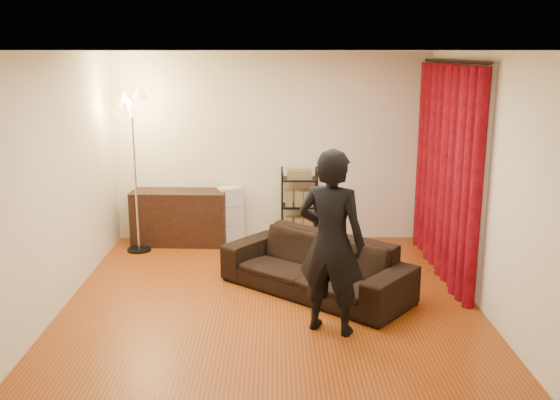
{
  "coord_description": "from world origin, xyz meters",
  "views": [
    {
      "loc": [
        0.04,
        -6.37,
        2.69
      ],
      "look_at": [
        0.1,
        0.3,
        1.1
      ],
      "focal_mm": 40.0,
      "sensor_mm": 36.0,
      "label": 1
    }
  ],
  "objects_px": {
    "media_cabinet": "(180,217)",
    "floor_lamp": "(135,173)",
    "storage_boxes": "(230,215)",
    "wire_shelf": "(299,206)",
    "person": "(331,242)",
    "sofa": "(316,266)"
  },
  "relations": [
    {
      "from": "sofa",
      "to": "floor_lamp",
      "type": "relative_size",
      "value": 1.0
    },
    {
      "from": "media_cabinet",
      "to": "sofa",
      "type": "bearing_deg",
      "value": -43.04
    },
    {
      "from": "wire_shelf",
      "to": "floor_lamp",
      "type": "bearing_deg",
      "value": -163.21
    },
    {
      "from": "media_cabinet",
      "to": "floor_lamp",
      "type": "distance_m",
      "value": 0.95
    },
    {
      "from": "person",
      "to": "storage_boxes",
      "type": "height_order",
      "value": "person"
    },
    {
      "from": "person",
      "to": "storage_boxes",
      "type": "relative_size",
      "value": 2.24
    },
    {
      "from": "wire_shelf",
      "to": "floor_lamp",
      "type": "distance_m",
      "value": 2.33
    },
    {
      "from": "wire_shelf",
      "to": "person",
      "type": "bearing_deg",
      "value": -79.17
    },
    {
      "from": "media_cabinet",
      "to": "wire_shelf",
      "type": "relative_size",
      "value": 1.23
    },
    {
      "from": "floor_lamp",
      "to": "media_cabinet",
      "type": "bearing_deg",
      "value": 32.04
    },
    {
      "from": "media_cabinet",
      "to": "wire_shelf",
      "type": "distance_m",
      "value": 1.71
    },
    {
      "from": "storage_boxes",
      "to": "floor_lamp",
      "type": "relative_size",
      "value": 0.37
    },
    {
      "from": "media_cabinet",
      "to": "wire_shelf",
      "type": "height_order",
      "value": "wire_shelf"
    },
    {
      "from": "sofa",
      "to": "wire_shelf",
      "type": "xyz_separation_m",
      "value": [
        -0.11,
        1.93,
        0.22
      ]
    },
    {
      "from": "person",
      "to": "floor_lamp",
      "type": "xyz_separation_m",
      "value": [
        -2.42,
        2.55,
        0.19
      ]
    },
    {
      "from": "sofa",
      "to": "floor_lamp",
      "type": "bearing_deg",
      "value": -173.45
    },
    {
      "from": "storage_boxes",
      "to": "wire_shelf",
      "type": "xyz_separation_m",
      "value": [
        0.99,
        -0.03,
        0.13
      ]
    },
    {
      "from": "sofa",
      "to": "storage_boxes",
      "type": "relative_size",
      "value": 2.71
    },
    {
      "from": "person",
      "to": "wire_shelf",
      "type": "relative_size",
      "value": 1.69
    },
    {
      "from": "person",
      "to": "wire_shelf",
      "type": "xyz_separation_m",
      "value": [
        -0.19,
        2.94,
        -0.37
      ]
    },
    {
      "from": "sofa",
      "to": "media_cabinet",
      "type": "distance_m",
      "value": 2.62
    },
    {
      "from": "media_cabinet",
      "to": "floor_lamp",
      "type": "relative_size",
      "value": 0.6
    }
  ]
}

